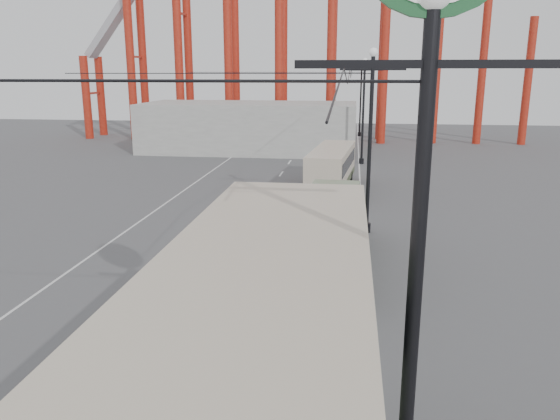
# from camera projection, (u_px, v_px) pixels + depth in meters

# --- Properties ---
(road_markings) EXTENTS (12.52, 120.00, 0.01)m
(road_markings) POSITION_uv_depth(u_px,v_px,m) (251.00, 219.00, 31.12)
(road_markings) COLOR silver
(road_markings) RESTS_ON ground
(lamp_post_near) EXTENTS (3.20, 0.44, 10.80)m
(lamp_post_near) POSITION_uv_depth(u_px,v_px,m) (427.00, 102.00, 6.54)
(lamp_post_near) COLOR black
(lamp_post_near) RESTS_ON ground
(lamp_post_mid) EXTENTS (3.20, 0.44, 9.32)m
(lamp_post_mid) POSITION_uv_depth(u_px,v_px,m) (370.00, 143.00, 27.50)
(lamp_post_mid) COLOR black
(lamp_post_mid) RESTS_ON ground
(lamp_post_far) EXTENTS (3.20, 0.44, 9.32)m
(lamp_post_far) POSITION_uv_depth(u_px,v_px,m) (363.00, 112.00, 48.63)
(lamp_post_far) COLOR black
(lamp_post_far) RESTS_ON ground
(lamp_post_distant) EXTENTS (3.20, 0.44, 9.32)m
(lamp_post_distant) POSITION_uv_depth(u_px,v_px,m) (361.00, 99.00, 69.76)
(lamp_post_distant) COLOR black
(lamp_post_distant) RESTS_ON ground
(fairground_shed) EXTENTS (22.00, 10.00, 5.00)m
(fairground_shed) POSITION_uv_depth(u_px,v_px,m) (250.00, 127.00, 57.37)
(fairground_shed) COLOR #9A9A95
(fairground_shed) RESTS_ON ground
(single_decker_green) EXTENTS (2.88, 10.16, 2.84)m
(single_decker_green) POSITION_uv_depth(u_px,v_px,m) (326.00, 231.00, 23.27)
(single_decker_green) COLOR gray
(single_decker_green) RESTS_ON ground
(single_decker_cream) EXTENTS (3.25, 9.73, 2.97)m
(single_decker_cream) POSITION_uv_depth(u_px,v_px,m) (332.00, 167.00, 38.45)
(single_decker_cream) COLOR beige
(single_decker_cream) RESTS_ON ground
(pedestrian) EXTENTS (0.68, 0.57, 1.60)m
(pedestrian) POSITION_uv_depth(u_px,v_px,m) (282.00, 269.00, 21.07)
(pedestrian) COLOR black
(pedestrian) RESTS_ON ground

